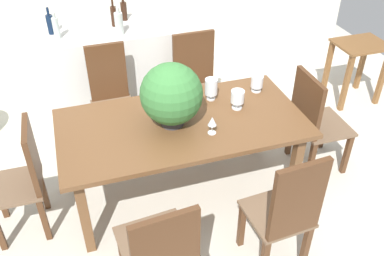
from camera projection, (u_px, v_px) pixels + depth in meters
name	position (u px, v px, depth m)	size (l,w,h in m)	color
ground_plane	(183.00, 192.00, 3.79)	(7.04, 7.04, 0.00)	beige
dining_table	(182.00, 130.00, 3.39)	(1.95, 0.99, 0.77)	brown
chair_head_end	(25.00, 176.00, 3.17)	(0.41, 0.43, 0.96)	#4C2D19
chair_near_right	(287.00, 212.00, 2.83)	(0.44, 0.45, 1.05)	#4C2D19
chair_far_right	(196.00, 79.00, 4.31)	(0.47, 0.45, 1.03)	#4C2D19
chair_foot_end	(314.00, 118.00, 3.78)	(0.45, 0.49, 0.98)	#4C2D19
chair_near_left	(160.00, 249.00, 2.64)	(0.50, 0.52, 0.93)	#4C2D19
chair_far_left	(111.00, 93.00, 4.09)	(0.40, 0.42, 1.04)	#4C2D19
flower_centerpiece	(171.00, 95.00, 3.16)	(0.48, 0.48, 0.51)	#333338
crystal_vase_left	(211.00, 87.00, 3.55)	(0.11, 0.11, 0.19)	silver
crystal_vase_center_near	(257.00, 82.00, 3.68)	(0.11, 0.11, 0.15)	silver
crystal_vase_right	(238.00, 97.00, 3.44)	(0.11, 0.11, 0.16)	silver
wine_glass	(212.00, 122.00, 3.16)	(0.07, 0.07, 0.15)	silver
kitchen_counter	(113.00, 69.00, 4.66)	(1.43, 0.70, 0.95)	silver
wine_bottle_tall	(124.00, 10.00, 4.52)	(0.07, 0.07, 0.27)	black
wine_bottle_green	(119.00, 23.00, 4.19)	(0.08, 0.08, 0.28)	#B2BFB7
wine_bottle_clear	(56.00, 28.00, 4.11)	(0.06, 0.06, 0.27)	#B2BFB7
wine_bottle_dark	(50.00, 24.00, 4.22)	(0.07, 0.07, 0.27)	#0F1E38
wine_bottle_amber	(114.00, 16.00, 4.38)	(0.06, 0.06, 0.28)	black
side_table	(358.00, 59.00, 4.78)	(0.56, 0.46, 0.71)	brown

